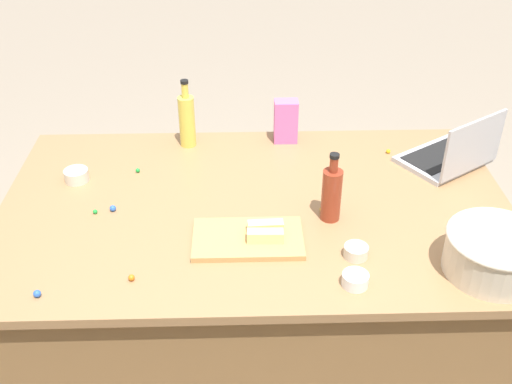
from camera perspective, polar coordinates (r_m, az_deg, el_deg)
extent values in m
plane|color=gray|center=(2.66, 0.00, -17.38)|extent=(12.00, 12.00, 0.00)
cube|color=olive|center=(2.34, 0.00, -10.61)|extent=(1.64, 0.98, 0.87)
cube|color=#9E754C|center=(2.05, 0.00, -1.52)|extent=(1.70, 1.04, 0.03)
cube|color=#B7B7BC|center=(2.38, 16.94, 2.94)|extent=(0.38, 0.35, 0.02)
cube|color=black|center=(2.38, 16.80, 3.26)|extent=(0.31, 0.28, 0.00)
cube|color=#B7B7BC|center=(2.27, 19.56, 4.08)|extent=(0.26, 0.17, 0.20)
cube|color=silver|center=(2.28, 19.44, 4.14)|extent=(0.23, 0.15, 0.18)
cylinder|color=beige|center=(1.86, 21.28, -5.42)|extent=(0.28, 0.28, 0.12)
cylinder|color=black|center=(1.86, 21.32, -5.28)|extent=(0.23, 0.23, 0.10)
torus|color=beige|center=(1.83, 21.65, -3.98)|extent=(0.29, 0.29, 0.02)
cylinder|color=maroon|center=(1.95, 7.02, -0.30)|extent=(0.06, 0.06, 0.18)
cylinder|color=maroon|center=(1.89, 7.25, 2.54)|extent=(0.03, 0.03, 0.05)
cylinder|color=black|center=(1.87, 7.31, 3.35)|extent=(0.03, 0.03, 0.01)
cylinder|color=#DBC64C|center=(2.36, -6.42, 6.52)|extent=(0.06, 0.06, 0.20)
cylinder|color=#DBC64C|center=(2.31, -6.62, 9.35)|extent=(0.03, 0.03, 0.06)
cylinder|color=black|center=(2.29, -6.67, 10.13)|extent=(0.03, 0.03, 0.01)
cube|color=tan|center=(1.88, -0.76, -4.36)|extent=(0.34, 0.20, 0.02)
cube|color=#F4E58C|center=(1.88, 0.89, -3.26)|extent=(0.11, 0.04, 0.04)
cube|color=#F4E58C|center=(1.84, 0.86, -4.10)|extent=(0.11, 0.04, 0.04)
cylinder|color=beige|center=(2.25, -16.34, 1.49)|extent=(0.08, 0.08, 0.04)
cylinder|color=white|center=(1.74, 9.20, -8.04)|extent=(0.07, 0.07, 0.04)
cylinder|color=beige|center=(1.84, 9.26, -5.47)|extent=(0.07, 0.07, 0.04)
cube|color=pink|center=(2.39, 2.79, 6.58)|extent=(0.09, 0.06, 0.17)
sphere|color=yellow|center=(2.38, 12.18, 3.72)|extent=(0.02, 0.02, 0.02)
sphere|color=yellow|center=(2.02, 6.17, -1.61)|extent=(0.02, 0.02, 0.02)
sphere|color=blue|center=(2.06, -13.15, -1.49)|extent=(0.02, 0.02, 0.02)
sphere|color=orange|center=(1.77, -11.49, -7.80)|extent=(0.02, 0.02, 0.02)
sphere|color=blue|center=(1.79, -19.66, -8.88)|extent=(0.02, 0.02, 0.02)
sphere|color=green|center=(2.06, -14.71, -1.78)|extent=(0.01, 0.01, 0.01)
sphere|color=green|center=(2.25, -10.92, 1.99)|extent=(0.02, 0.02, 0.02)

